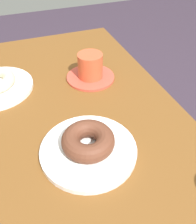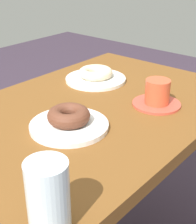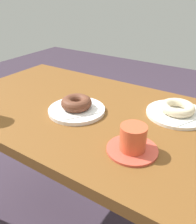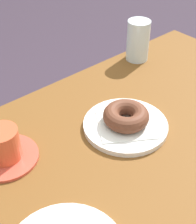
{
  "view_description": "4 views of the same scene",
  "coord_description": "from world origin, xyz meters",
  "px_view_note": "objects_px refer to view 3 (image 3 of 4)",
  "views": [
    {
      "loc": [
        -0.37,
        0.06,
        1.11
      ],
      "look_at": [
        0.04,
        -0.09,
        0.74
      ],
      "focal_mm": 39.37,
      "sensor_mm": 36.0,
      "label": 1
    },
    {
      "loc": [
        -0.59,
        -0.6,
        1.12
      ],
      "look_at": [
        0.04,
        -0.07,
        0.73
      ],
      "focal_mm": 54.54,
      "sensor_mm": 36.0,
      "label": 2
    },
    {
      "loc": [
        0.44,
        -0.63,
        1.11
      ],
      "look_at": [
        0.06,
        -0.06,
        0.74
      ],
      "focal_mm": 37.89,
      "sensor_mm": 36.0,
      "label": 3
    },
    {
      "loc": [
        0.41,
        0.38,
        1.23
      ],
      "look_at": [
        -0.0,
        -0.1,
        0.74
      ],
      "focal_mm": 53.31,
      "sensor_mm": 36.0,
      "label": 4
    }
  ],
  "objects_px": {
    "donut_sugar_ring": "(177,108)",
    "coffee_cup": "(133,141)",
    "plate_chocolate_ring": "(77,110)",
    "donut_chocolate_ring": "(76,103)",
    "plate_sugar_ring": "(176,114)"
  },
  "relations": [
    {
      "from": "plate_chocolate_ring",
      "to": "donut_sugar_ring",
      "type": "height_order",
      "value": "donut_sugar_ring"
    },
    {
      "from": "plate_chocolate_ring",
      "to": "coffee_cup",
      "type": "bearing_deg",
      "value": -20.01
    },
    {
      "from": "plate_chocolate_ring",
      "to": "donut_sugar_ring",
      "type": "distance_m",
      "value": 0.36
    },
    {
      "from": "donut_chocolate_ring",
      "to": "donut_sugar_ring",
      "type": "distance_m",
      "value": 0.36
    },
    {
      "from": "donut_sugar_ring",
      "to": "coffee_cup",
      "type": "height_order",
      "value": "coffee_cup"
    },
    {
      "from": "donut_chocolate_ring",
      "to": "coffee_cup",
      "type": "xyz_separation_m",
      "value": [
        0.27,
        -0.1,
        -0.0
      ]
    },
    {
      "from": "plate_chocolate_ring",
      "to": "donut_sugar_ring",
      "type": "xyz_separation_m",
      "value": [
        0.31,
        0.17,
        0.02
      ]
    },
    {
      "from": "donut_chocolate_ring",
      "to": "donut_sugar_ring",
      "type": "relative_size",
      "value": 0.93
    },
    {
      "from": "plate_chocolate_ring",
      "to": "donut_chocolate_ring",
      "type": "relative_size",
      "value": 1.85
    },
    {
      "from": "plate_chocolate_ring",
      "to": "coffee_cup",
      "type": "relative_size",
      "value": 1.43
    },
    {
      "from": "donut_sugar_ring",
      "to": "coffee_cup",
      "type": "xyz_separation_m",
      "value": [
        -0.04,
        -0.27,
        0.0
      ]
    },
    {
      "from": "plate_chocolate_ring",
      "to": "coffee_cup",
      "type": "height_order",
      "value": "coffee_cup"
    },
    {
      "from": "plate_chocolate_ring",
      "to": "coffee_cup",
      "type": "distance_m",
      "value": 0.29
    },
    {
      "from": "plate_sugar_ring",
      "to": "coffee_cup",
      "type": "height_order",
      "value": "coffee_cup"
    },
    {
      "from": "plate_chocolate_ring",
      "to": "donut_chocolate_ring",
      "type": "height_order",
      "value": "donut_chocolate_ring"
    }
  ]
}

